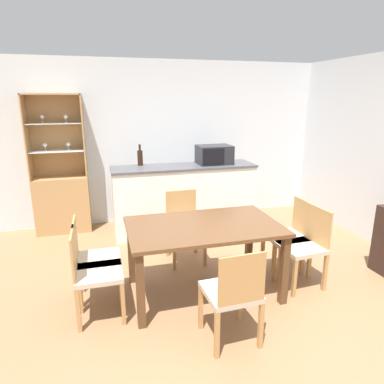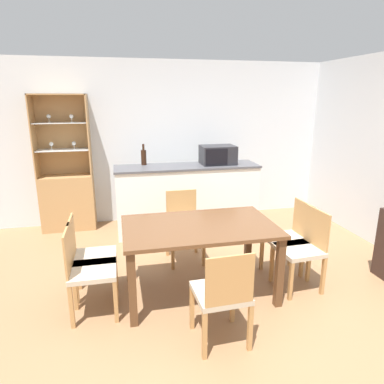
{
  "view_description": "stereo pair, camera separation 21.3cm",
  "coord_description": "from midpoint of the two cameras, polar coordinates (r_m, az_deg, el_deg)",
  "views": [
    {
      "loc": [
        -1.07,
        -2.86,
        1.97
      ],
      "look_at": [
        0.01,
        1.06,
        0.85
      ],
      "focal_mm": 32.0,
      "sensor_mm": 36.0,
      "label": 1
    },
    {
      "loc": [
        -0.86,
        -2.91,
        1.97
      ],
      "look_at": [
        0.01,
        1.06,
        0.85
      ],
      "focal_mm": 32.0,
      "sensor_mm": 36.0,
      "label": 2
    }
  ],
  "objects": [
    {
      "name": "kitchen_counter",
      "position": [
        5.16,
        -2.49,
        -1.11
      ],
      "size": [
        2.12,
        0.56,
        1.01
      ],
      "color": "white",
      "rests_on": "ground_plane"
    },
    {
      "name": "dining_table",
      "position": [
        3.46,
        0.18,
        -7.02
      ],
      "size": [
        1.51,
        0.93,
        0.75
      ],
      "color": "brown",
      "rests_on": "ground_plane"
    },
    {
      "name": "wine_bottle",
      "position": [
        5.11,
        -9.84,
        5.73
      ],
      "size": [
        0.08,
        0.08,
        0.31
      ],
      "color": "black",
      "rests_on": "kitchen_counter"
    },
    {
      "name": "dining_chair_head_near",
      "position": [
        2.89,
        4.59,
        -16.54
      ],
      "size": [
        0.44,
        0.44,
        0.86
      ],
      "rotation": [
        0.0,
        0.0,
        0.04
      ],
      "color": "#C1B299",
      "rests_on": "ground_plane"
    },
    {
      "name": "microwave",
      "position": [
        5.16,
        2.53,
        6.24
      ],
      "size": [
        0.51,
        0.38,
        0.27
      ],
      "color": "#232328",
      "rests_on": "kitchen_counter"
    },
    {
      "name": "dining_chair_side_left_near",
      "position": [
        3.32,
        -17.85,
        -12.73
      ],
      "size": [
        0.42,
        0.42,
        0.86
      ],
      "rotation": [
        0.0,
        0.0,
        -1.57
      ],
      "color": "#C1B299",
      "rests_on": "ground_plane"
    },
    {
      "name": "dining_chair_side_left_far",
      "position": [
        3.57,
        -17.71,
        -10.67
      ],
      "size": [
        0.42,
        0.42,
        0.86
      ],
      "rotation": [
        0.0,
        0.0,
        -1.57
      ],
      "color": "#C1B299",
      "rests_on": "ground_plane"
    },
    {
      "name": "dining_chair_head_far",
      "position": [
        4.25,
        -2.7,
        -5.66
      ],
      "size": [
        0.43,
        0.43,
        0.86
      ],
      "rotation": [
        0.0,
        0.0,
        3.16
      ],
      "color": "#C1B299",
      "rests_on": "ground_plane"
    },
    {
      "name": "ground_plane",
      "position": [
        3.63,
        2.77,
        -17.54
      ],
      "size": [
        18.0,
        18.0,
        0.0
      ],
      "primitive_type": "plane",
      "color": "#936B47"
    },
    {
      "name": "wall_back",
      "position": [
        5.64,
        -5.46,
        8.25
      ],
      "size": [
        6.8,
        0.06,
        2.55
      ],
      "color": "silver",
      "rests_on": "ground_plane"
    },
    {
      "name": "dining_chair_side_right_near",
      "position": [
        3.84,
        16.64,
        -8.67
      ],
      "size": [
        0.45,
        0.45,
        0.86
      ],
      "rotation": [
        0.0,
        0.0,
        1.64
      ],
      "color": "#C1B299",
      "rests_on": "ground_plane"
    },
    {
      "name": "dining_chair_side_right_far",
      "position": [
        4.06,
        14.59,
        -7.19
      ],
      "size": [
        0.44,
        0.44,
        0.86
      ],
      "rotation": [
        0.0,
        0.0,
        1.61
      ],
      "color": "#C1B299",
      "rests_on": "ground_plane"
    },
    {
      "name": "display_cabinet",
      "position": [
        5.53,
        -21.91,
        -0.26
      ],
      "size": [
        0.78,
        0.37,
        2.03
      ],
      "color": "tan",
      "rests_on": "ground_plane"
    }
  ]
}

